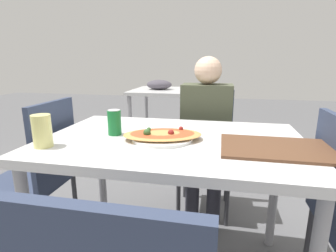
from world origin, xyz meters
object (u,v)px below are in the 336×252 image
at_px(dining_table, 173,154).
at_px(drink_glass, 42,131).
at_px(person_seated, 206,127).
at_px(pizza_main, 162,136).
at_px(soda_can, 114,122).
at_px(chair_far_seated, 206,144).
at_px(chair_side_left, 40,170).

relative_size(dining_table, drink_glass, 8.79).
relative_size(person_seated, drink_glass, 8.32).
distance_m(dining_table, person_seated, 0.63).
bearing_deg(pizza_main, drink_glass, -156.81).
relative_size(pizza_main, soda_can, 3.26).
xyz_separation_m(dining_table, person_seated, (0.12, 0.62, -0.02)).
height_order(chair_far_seated, soda_can, chair_far_seated).
bearing_deg(drink_glass, soda_can, 46.32).
distance_m(dining_table, chair_side_left, 0.82).
bearing_deg(dining_table, person_seated, 78.93).
distance_m(pizza_main, drink_glass, 0.52).
xyz_separation_m(dining_table, pizza_main, (-0.04, -0.03, 0.10)).
distance_m(dining_table, soda_can, 0.33).
relative_size(chair_far_seated, soda_can, 7.31).
height_order(person_seated, soda_can, person_seated).
distance_m(chair_far_seated, soda_can, 0.91).
bearing_deg(drink_glass, pizza_main, 23.19).
bearing_deg(chair_far_seated, soda_can, 60.75).
relative_size(soda_can, drink_glass, 0.90).
relative_size(person_seated, soda_can, 9.25).
bearing_deg(chair_far_seated, dining_table, 80.67).
relative_size(person_seated, pizza_main, 2.83).
height_order(chair_far_seated, pizza_main, chair_far_seated).
xyz_separation_m(chair_far_seated, soda_can, (-0.41, -0.74, 0.32)).
height_order(chair_side_left, drink_glass, chair_side_left).
distance_m(chair_far_seated, drink_glass, 1.21).
xyz_separation_m(chair_side_left, drink_glass, (0.28, -0.30, 0.33)).
xyz_separation_m(chair_far_seated, chair_side_left, (-0.92, -0.67, 0.00)).
height_order(dining_table, pizza_main, pizza_main).
bearing_deg(dining_table, pizza_main, -141.62).
distance_m(dining_table, drink_glass, 0.59).
bearing_deg(soda_can, chair_side_left, 172.55).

